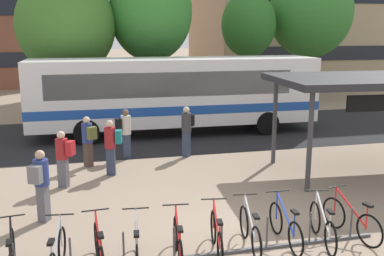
# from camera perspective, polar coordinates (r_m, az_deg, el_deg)

# --- Properties ---
(ground) EXTENTS (200.00, 200.00, 0.00)m
(ground) POSITION_cam_1_polar(r_m,az_deg,el_deg) (9.78, 8.52, -14.05)
(ground) COLOR gray
(bus_lane_asphalt) EXTENTS (80.00, 7.20, 0.01)m
(bus_lane_asphalt) POSITION_cam_1_polar(r_m,az_deg,el_deg) (19.12, -2.95, -0.68)
(bus_lane_asphalt) COLOR #232326
(bus_lane_asphalt) RESTS_ON ground
(city_bus) EXTENTS (12.06, 2.73, 3.20)m
(city_bus) POSITION_cam_1_polar(r_m,az_deg,el_deg) (18.86, -1.99, 4.62)
(city_bus) COLOR white
(city_bus) RESTS_ON ground
(bike_rack) EXTENTS (7.65, 0.13, 0.70)m
(bike_rack) POSITION_cam_1_polar(r_m,az_deg,el_deg) (8.98, 0.79, -15.78)
(bike_rack) COLOR #47474C
(bike_rack) RESTS_ON ground
(parked_bicycle_red_2) EXTENTS (0.52, 1.72, 0.99)m
(parked_bicycle_red_2) POSITION_cam_1_polar(r_m,az_deg,el_deg) (8.62, -11.82, -15.17)
(parked_bicycle_red_2) COLOR black
(parked_bicycle_red_2) RESTS_ON ground
(parked_bicycle_silver_3) EXTENTS (0.52, 1.72, 0.99)m
(parked_bicycle_silver_3) POSITION_cam_1_polar(r_m,az_deg,el_deg) (8.57, -7.10, -15.16)
(parked_bicycle_silver_3) COLOR black
(parked_bicycle_silver_3) RESTS_ON ground
(parked_bicycle_red_4) EXTENTS (0.52, 1.72, 0.99)m
(parked_bicycle_red_4) POSITION_cam_1_polar(r_m,az_deg,el_deg) (8.68, -1.79, -14.69)
(parked_bicycle_red_4) COLOR black
(parked_bicycle_red_4) RESTS_ON ground
(parked_bicycle_red_5) EXTENTS (0.52, 1.71, 0.99)m
(parked_bicycle_red_5) POSITION_cam_1_polar(r_m,az_deg,el_deg) (8.95, 3.18, -13.81)
(parked_bicycle_red_5) COLOR black
(parked_bicycle_red_5) RESTS_ON ground
(parked_bicycle_silver_6) EXTENTS (0.52, 1.72, 0.99)m
(parked_bicycle_silver_6) POSITION_cam_1_polar(r_m,az_deg,el_deg) (9.25, 7.46, -13.01)
(parked_bicycle_silver_6) COLOR black
(parked_bicycle_silver_6) RESTS_ON ground
(parked_bicycle_blue_7) EXTENTS (0.52, 1.72, 0.99)m
(parked_bicycle_blue_7) POSITION_cam_1_polar(r_m,az_deg,el_deg) (9.55, 11.91, -12.32)
(parked_bicycle_blue_7) COLOR black
(parked_bicycle_blue_7) RESTS_ON ground
(parked_bicycle_white_8) EXTENTS (0.55, 1.70, 0.99)m
(parked_bicycle_white_8) POSITION_cam_1_polar(r_m,az_deg,el_deg) (9.76, 16.43, -12.01)
(parked_bicycle_white_8) COLOR black
(parked_bicycle_white_8) RESTS_ON ground
(parked_bicycle_red_9) EXTENTS (0.56, 1.69, 0.99)m
(parked_bicycle_red_9) POSITION_cam_1_polar(r_m,az_deg,el_deg) (10.23, 19.76, -11.09)
(parked_bicycle_red_9) COLOR black
(parked_bicycle_red_9) RESTS_ON ground
(transit_shelter) EXTENTS (6.09, 3.93, 2.99)m
(transit_shelter) POSITION_cam_1_polar(r_m,az_deg,el_deg) (14.47, 22.25, 5.43)
(transit_shelter) COLOR #38383D
(transit_shelter) RESTS_ON ground
(commuter_teal_pack_0) EXTENTS (0.57, 0.41, 1.71)m
(commuter_teal_pack_0) POSITION_cam_1_polar(r_m,az_deg,el_deg) (13.63, -10.32, -2.01)
(commuter_teal_pack_0) COLOR #2D3851
(commuter_teal_pack_0) RESTS_ON ground
(commuter_grey_pack_1) EXTENTS (0.50, 0.60, 1.71)m
(commuter_grey_pack_1) POSITION_cam_1_polar(r_m,az_deg,el_deg) (10.73, -18.84, -6.48)
(commuter_grey_pack_1) COLOR #565660
(commuter_grey_pack_1) RESTS_ON ground
(commuter_red_pack_2) EXTENTS (0.60, 0.50, 1.63)m
(commuter_red_pack_2) POSITION_cam_1_polar(r_m,az_deg,el_deg) (12.87, -16.20, -3.39)
(commuter_red_pack_2) COLOR #565660
(commuter_red_pack_2) RESTS_ON ground
(commuter_olive_pack_4) EXTENTS (0.55, 0.60, 1.65)m
(commuter_olive_pack_4) POSITION_cam_1_polar(r_m,az_deg,el_deg) (14.64, -13.22, -1.29)
(commuter_olive_pack_4) COLOR #47382D
(commuter_olive_pack_4) RESTS_ON ground
(commuter_black_pack_5) EXTENTS (0.58, 0.59, 1.78)m
(commuter_black_pack_5) POSITION_cam_1_polar(r_m,az_deg,el_deg) (15.39, -0.67, 0.02)
(commuter_black_pack_5) COLOR #2D3851
(commuter_black_pack_5) RESTS_ON ground
(commuter_black_pack_6) EXTENTS (0.55, 0.38, 1.72)m
(commuter_black_pack_6) POSITION_cam_1_polar(r_m,az_deg,el_deg) (15.34, -8.61, -0.31)
(commuter_black_pack_6) COLOR #2D3851
(commuter_black_pack_6) RESTS_ON ground
(street_tree_0) EXTENTS (5.15, 5.15, 8.27)m
(street_tree_0) POSITION_cam_1_polar(r_m,az_deg,el_deg) (29.47, 15.00, 14.18)
(street_tree_0) COLOR brown
(street_tree_0) RESTS_ON ground
(street_tree_1) EXTENTS (4.65, 4.65, 6.98)m
(street_tree_1) POSITION_cam_1_polar(r_m,az_deg,el_deg) (22.39, -15.89, 12.54)
(street_tree_1) COLOR brown
(street_tree_1) RESTS_ON ground
(street_tree_2) EXTENTS (4.15, 4.15, 7.72)m
(street_tree_2) POSITION_cam_1_polar(r_m,az_deg,el_deg) (23.04, -5.33, 14.61)
(street_tree_2) COLOR brown
(street_tree_2) RESTS_ON ground
(street_tree_3) EXTENTS (3.21, 3.21, 6.58)m
(street_tree_3) POSITION_cam_1_polar(r_m,az_deg,el_deg) (27.00, 7.28, 13.00)
(street_tree_3) COLOR brown
(street_tree_3) RESTS_ON ground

